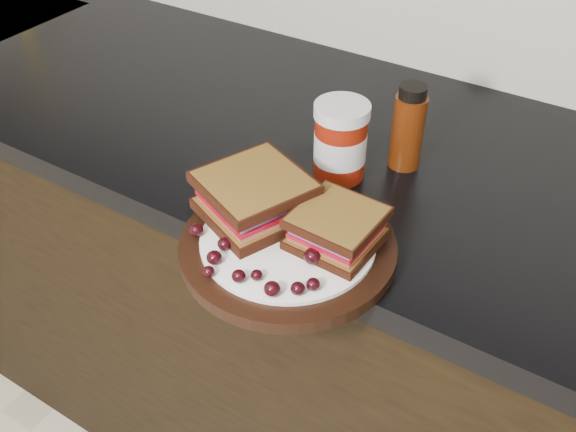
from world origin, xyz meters
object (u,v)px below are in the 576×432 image
at_px(plate, 288,247).
at_px(oil_bottle, 408,127).
at_px(condiment_jar, 340,141).
at_px(sandwich_left, 255,197).

relative_size(plate, oil_bottle, 2.09).
height_order(plate, condiment_jar, condiment_jar).
height_order(sandwich_left, condiment_jar, condiment_jar).
xyz_separation_m(plate, sandwich_left, (-0.06, 0.02, 0.04)).
height_order(plate, oil_bottle, oil_bottle).
bearing_deg(plate, oil_bottle, 80.49).
relative_size(plate, condiment_jar, 2.36).
height_order(plate, sandwich_left, sandwich_left).
bearing_deg(condiment_jar, sandwich_left, -101.49).
bearing_deg(sandwich_left, condiment_jar, 101.32).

